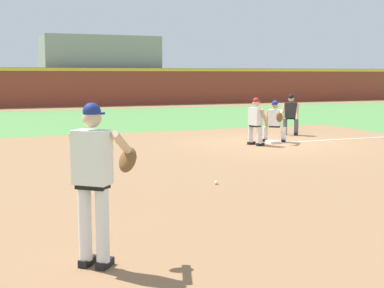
{
  "coord_description": "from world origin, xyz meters",
  "views": [
    {
      "loc": [
        -8.65,
        -14.51,
        2.17
      ],
      "look_at": [
        -5.25,
        -6.11,
        0.98
      ],
      "focal_mm": 50.0,
      "sensor_mm": 36.0,
      "label": 1
    }
  ],
  "objects_px": {
    "pitcher": "(96,175)",
    "first_baseman": "(275,119)",
    "umpire": "(291,113)",
    "first_base_bag": "(273,142)",
    "baseball": "(216,183)",
    "baserunner": "(256,120)"
  },
  "relations": [
    {
      "from": "baseball",
      "to": "pitcher",
      "type": "distance_m",
      "value": 4.9
    },
    {
      "from": "first_baseman",
      "to": "umpire",
      "type": "bearing_deg",
      "value": 44.37
    },
    {
      "from": "baseball",
      "to": "pitcher",
      "type": "bearing_deg",
      "value": -130.94
    },
    {
      "from": "first_baseman",
      "to": "baserunner",
      "type": "bearing_deg",
      "value": -154.44
    },
    {
      "from": "baseball",
      "to": "umpire",
      "type": "bearing_deg",
      "value": 48.51
    },
    {
      "from": "first_base_bag",
      "to": "first_baseman",
      "type": "xyz_separation_m",
      "value": [
        0.2,
        0.26,
        0.69
      ]
    },
    {
      "from": "first_base_bag",
      "to": "baseball",
      "type": "distance_m",
      "value": 6.67
    },
    {
      "from": "first_base_bag",
      "to": "baserunner",
      "type": "xyz_separation_m",
      "value": [
        -0.75,
        -0.19,
        0.75
      ]
    },
    {
      "from": "pitcher",
      "to": "umpire",
      "type": "height_order",
      "value": "pitcher"
    },
    {
      "from": "first_baseman",
      "to": "umpire",
      "type": "height_order",
      "value": "umpire"
    },
    {
      "from": "pitcher",
      "to": "umpire",
      "type": "distance_m",
      "value": 13.99
    },
    {
      "from": "baseball",
      "to": "baserunner",
      "type": "distance_m",
      "value": 6.11
    },
    {
      "from": "pitcher",
      "to": "umpire",
      "type": "xyz_separation_m",
      "value": [
        9.23,
        10.5,
        -0.27
      ]
    },
    {
      "from": "pitcher",
      "to": "first_baseman",
      "type": "relative_size",
      "value": 1.39
    },
    {
      "from": "umpire",
      "to": "first_base_bag",
      "type": "bearing_deg",
      "value": -134.56
    },
    {
      "from": "baseball",
      "to": "umpire",
      "type": "xyz_separation_m",
      "value": [
        6.09,
        6.89,
        0.76
      ]
    },
    {
      "from": "pitcher",
      "to": "first_baseman",
      "type": "xyz_separation_m",
      "value": [
        7.66,
        8.97,
        -0.33
      ]
    },
    {
      "from": "first_baseman",
      "to": "pitcher",
      "type": "bearing_deg",
      "value": -130.49
    },
    {
      "from": "baserunner",
      "to": "umpire",
      "type": "bearing_deg",
      "value": 38.3
    },
    {
      "from": "first_baseman",
      "to": "umpire",
      "type": "xyz_separation_m",
      "value": [
        1.57,
        1.54,
        0.06
      ]
    },
    {
      "from": "baseball",
      "to": "first_base_bag",
      "type": "bearing_deg",
      "value": 49.68
    },
    {
      "from": "baserunner",
      "to": "first_baseman",
      "type": "bearing_deg",
      "value": 25.56
    }
  ]
}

